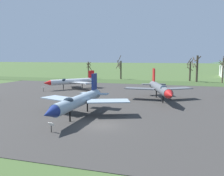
{
  "coord_description": "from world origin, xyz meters",
  "views": [
    {
      "loc": [
        9.01,
        -25.88,
        7.84
      ],
      "look_at": [
        -2.86,
        13.75,
        2.58
      ],
      "focal_mm": 39.26,
      "sensor_mm": 36.0,
      "label": 1
    }
  ],
  "objects_px": {
    "jet_fighter_front_right": "(160,88)",
    "info_placard_rear_left": "(51,126)",
    "jet_fighter_front_left": "(72,81)",
    "info_placard_front_left": "(43,89)",
    "jet_fighter_rear_left": "(78,101)"
  },
  "relations": [
    {
      "from": "info_placard_front_left",
      "to": "jet_fighter_front_right",
      "type": "relative_size",
      "value": 0.07
    },
    {
      "from": "info_placard_front_left",
      "to": "jet_fighter_front_right",
      "type": "distance_m",
      "value": 26.84
    },
    {
      "from": "info_placard_rear_left",
      "to": "jet_fighter_rear_left",
      "type": "bearing_deg",
      "value": 90.62
    },
    {
      "from": "jet_fighter_front_right",
      "to": "info_placard_rear_left",
      "type": "distance_m",
      "value": 24.0
    },
    {
      "from": "info_placard_front_left",
      "to": "jet_fighter_front_right",
      "type": "xyz_separation_m",
      "value": [
        26.48,
        -4.09,
        1.57
      ]
    },
    {
      "from": "jet_fighter_front_right",
      "to": "info_placard_rear_left",
      "type": "height_order",
      "value": "jet_fighter_front_right"
    },
    {
      "from": "jet_fighter_front_left",
      "to": "jet_fighter_front_right",
      "type": "xyz_separation_m",
      "value": [
        22.21,
        -10.17,
        0.32
      ]
    },
    {
      "from": "jet_fighter_front_left",
      "to": "info_placard_rear_left",
      "type": "xyz_separation_m",
      "value": [
        13.28,
        -32.4,
        -1.2
      ]
    },
    {
      "from": "jet_fighter_front_left",
      "to": "jet_fighter_front_right",
      "type": "bearing_deg",
      "value": -24.61
    },
    {
      "from": "jet_fighter_front_right",
      "to": "info_placard_rear_left",
      "type": "bearing_deg",
      "value": -111.9
    },
    {
      "from": "jet_fighter_front_left",
      "to": "info_placard_front_left",
      "type": "height_order",
      "value": "jet_fighter_front_left"
    },
    {
      "from": "jet_fighter_front_right",
      "to": "jet_fighter_rear_left",
      "type": "relative_size",
      "value": 0.99
    },
    {
      "from": "info_placard_rear_left",
      "to": "jet_fighter_front_right",
      "type": "bearing_deg",
      "value": 68.1
    },
    {
      "from": "info_placard_front_left",
      "to": "jet_fighter_front_right",
      "type": "bearing_deg",
      "value": -8.78
    },
    {
      "from": "info_placard_front_left",
      "to": "jet_fighter_rear_left",
      "type": "relative_size",
      "value": 0.07
    }
  ]
}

